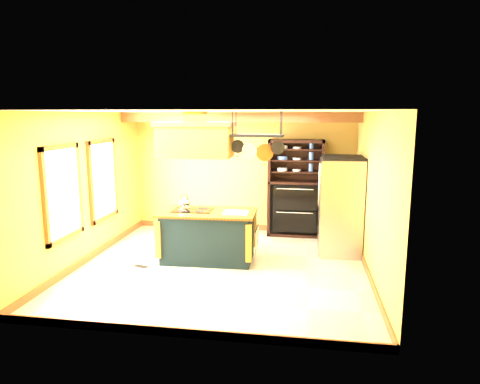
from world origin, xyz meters
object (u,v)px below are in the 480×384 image
(range_hood, at_px, (196,138))
(pot_rack, at_px, (258,141))
(refrigerator, at_px, (340,207))
(hutch, at_px, (295,198))
(kitchen_island, at_px, (208,235))

(range_hood, relative_size, pot_rack, 1.42)
(range_hood, height_order, refrigerator, range_hood)
(hutch, bearing_deg, range_hood, -131.14)
(pot_rack, height_order, hutch, pot_rack)
(kitchen_island, bearing_deg, refrigerator, 17.75)
(pot_rack, distance_m, hutch, 2.48)
(kitchen_island, xyz_separation_m, range_hood, (-0.20, -0.00, 1.77))
(kitchen_island, distance_m, refrigerator, 2.59)
(refrigerator, bearing_deg, range_hood, -162.33)
(pot_rack, height_order, refrigerator, pot_rack)
(refrigerator, xyz_separation_m, hutch, (-0.89, 1.14, -0.06))
(kitchen_island, relative_size, refrigerator, 0.96)
(range_hood, relative_size, refrigerator, 0.74)
(range_hood, xyz_separation_m, hutch, (1.73, 1.98, -1.40))
(range_hood, height_order, pot_rack, same)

